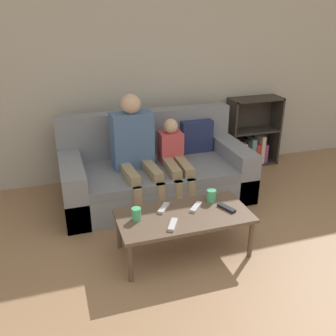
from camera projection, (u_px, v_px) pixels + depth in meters
wall_back at (143, 65)px, 4.20m from camera, size 12.00×0.06×2.60m
couch at (155, 172)px, 4.02m from camera, size 1.94×0.96×0.87m
bookshelf at (249, 140)px, 4.83m from camera, size 0.66×0.28×0.87m
coffee_table at (184, 218)px, 3.05m from camera, size 1.09×0.53×0.36m
person_adult at (134, 145)px, 3.73m from camera, size 0.43×0.68×1.14m
person_child at (175, 158)px, 3.85m from camera, size 0.25×0.66×0.85m
cup_near at (211, 196)px, 3.22m from camera, size 0.08×0.08×0.11m
cup_far at (136, 214)px, 2.94m from camera, size 0.08×0.08×0.10m
tv_remote_0 at (196, 207)px, 3.12m from camera, size 0.15×0.16×0.02m
tv_remote_1 at (173, 225)px, 2.87m from camera, size 0.13×0.17×0.02m
tv_remote_2 at (164, 208)px, 3.11m from camera, size 0.14×0.16×0.02m
tv_remote_3 at (226, 208)px, 3.11m from camera, size 0.11×0.18×0.02m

